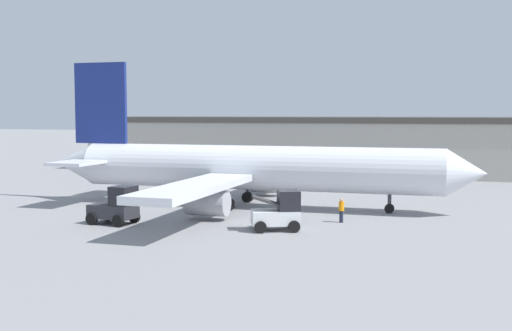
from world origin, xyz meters
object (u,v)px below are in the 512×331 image
at_px(airplane, 244,168).
at_px(ground_crew_worker, 341,210).
at_px(belt_loader_truck, 279,212).
at_px(baggage_tug, 116,207).

xyz_separation_m(airplane, ground_crew_worker, (8.61, -5.00, -2.22)).
relative_size(airplane, ground_crew_worker, 21.40).
relative_size(airplane, belt_loader_truck, 10.17).
relative_size(ground_crew_worker, baggage_tug, 0.51).
height_order(ground_crew_worker, baggage_tug, baggage_tug).
height_order(airplane, belt_loader_truck, airplane).
bearing_deg(ground_crew_worker, airplane, -31.83).
bearing_deg(airplane, belt_loader_truck, -59.55).
bearing_deg(belt_loader_truck, baggage_tug, 162.82).
bearing_deg(airplane, baggage_tug, -118.97).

